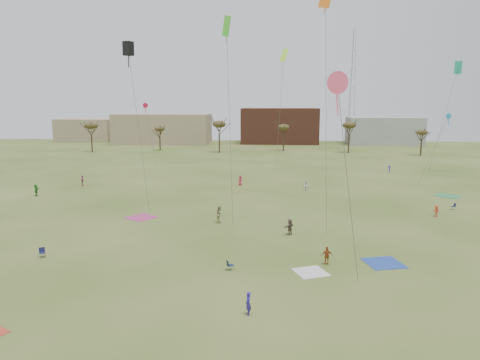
# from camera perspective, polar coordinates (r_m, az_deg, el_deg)

# --- Properties ---
(ground) EXTENTS (260.00, 260.00, 0.00)m
(ground) POSITION_cam_1_polar(r_m,az_deg,el_deg) (37.54, -1.52, -11.48)
(ground) COLOR #364E18
(ground) RESTS_ON ground
(flyer_near_right) EXTENTS (0.52, 0.65, 1.56)m
(flyer_near_right) POSITION_cam_1_polar(r_m,az_deg,el_deg) (29.92, 1.06, -15.63)
(flyer_near_right) COLOR #2D2093
(flyer_near_right) RESTS_ON ground
(spectator_fore_a) EXTENTS (0.97, 0.48, 1.59)m
(spectator_fore_a) POSITION_cam_1_polar(r_m,az_deg,el_deg) (39.09, 11.15, -9.54)
(spectator_fore_a) COLOR #9B451A
(spectator_fore_a) RESTS_ON ground
(spectator_fore_b) EXTENTS (0.87, 1.04, 1.95)m
(spectator_fore_b) POSITION_cam_1_polar(r_m,az_deg,el_deg) (51.42, -2.65, -4.42)
(spectator_fore_b) COLOR #918B5C
(spectator_fore_b) RESTS_ON ground
(spectator_fore_c) EXTENTS (1.40, 1.52, 1.69)m
(spectator_fore_c) POSITION_cam_1_polar(r_m,az_deg,el_deg) (46.98, 6.43, -6.02)
(spectator_fore_c) COLOR brown
(spectator_fore_c) RESTS_ON ground
(flyer_mid_b) EXTENTS (0.93, 1.08, 1.45)m
(flyer_mid_b) POSITION_cam_1_polar(r_m,az_deg,el_deg) (59.07, 23.97, -3.65)
(flyer_mid_b) COLOR #DC4129
(flyer_mid_b) RESTS_ON ground
(spectator_mid_d) EXTENTS (0.65, 1.11, 1.78)m
(spectator_mid_d) POSITION_cam_1_polar(r_m,az_deg,el_deg) (78.70, -19.65, -0.05)
(spectator_mid_d) COLOR #AF4981
(spectator_mid_d) RESTS_ON ground
(spectator_mid_e) EXTENTS (1.03, 1.01, 1.67)m
(spectator_mid_e) POSITION_cam_1_polar(r_m,az_deg,el_deg) (70.41, 8.54, -0.74)
(spectator_mid_e) COLOR white
(spectator_mid_e) RESTS_ON ground
(flyer_far_a) EXTENTS (0.91, 1.73, 1.78)m
(flyer_far_a) POSITION_cam_1_polar(r_m,az_deg,el_deg) (72.63, -24.79, -1.18)
(flyer_far_a) COLOR #2E832B
(flyer_far_a) RESTS_ON ground
(flyer_far_b) EXTENTS (0.93, 0.82, 1.60)m
(flyer_far_b) POSITION_cam_1_polar(r_m,az_deg,el_deg) (74.52, 0.04, -0.07)
(flyer_far_b) COLOR #C5213D
(flyer_far_b) RESTS_ON ground
(flyer_far_c) EXTENTS (0.75, 1.07, 1.52)m
(flyer_far_c) POSITION_cam_1_polar(r_m,az_deg,el_deg) (92.44, 18.68, 1.32)
(flyer_far_c) COLOR #2B2199
(flyer_far_c) RESTS_ON ground
(blanket_blue) EXTENTS (3.69, 3.69, 0.03)m
(blanket_blue) POSITION_cam_1_polar(r_m,az_deg,el_deg) (40.86, 18.02, -10.16)
(blanket_blue) COLOR #24459E
(blanket_blue) RESTS_ON ground
(blanket_cream) EXTENTS (3.22, 3.22, 0.03)m
(blanket_cream) POSITION_cam_1_polar(r_m,az_deg,el_deg) (37.42, 9.11, -11.67)
(blanket_cream) COLOR silver
(blanket_cream) RESTS_ON ground
(blanket_plum) EXTENTS (4.30, 4.30, 0.03)m
(blanket_plum) POSITION_cam_1_polar(r_m,az_deg,el_deg) (55.07, -12.62, -4.73)
(blanket_plum) COLOR #B13671
(blanket_plum) RESTS_ON ground
(blanket_olive) EXTENTS (4.73, 4.73, 0.03)m
(blanket_olive) POSITION_cam_1_polar(r_m,az_deg,el_deg) (72.93, 25.21, -1.88)
(blanket_olive) COLOR #308445
(blanket_olive) RESTS_ON ground
(camp_chair_left) EXTENTS (0.72, 0.73, 0.87)m
(camp_chair_left) POSITION_cam_1_polar(r_m,az_deg,el_deg) (44.00, -24.12, -8.76)
(camp_chair_left) COLOR #16183C
(camp_chair_left) RESTS_ON ground
(camp_chair_center) EXTENTS (0.70, 0.68, 0.87)m
(camp_chair_center) POSITION_cam_1_polar(r_m,az_deg,el_deg) (37.36, -1.29, -11.16)
(camp_chair_center) COLOR #15233B
(camp_chair_center) RESTS_ON ground
(camp_chair_right) EXTENTS (0.59, 0.55, 0.87)m
(camp_chair_right) POSITION_cam_1_polar(r_m,az_deg,el_deg) (63.88, 25.76, -3.24)
(camp_chair_right) COLOR #161C3D
(camp_chair_right) RESTS_ON ground
(kites_aloft) EXTENTS (64.71, 55.45, 23.94)m
(kites_aloft) POSITION_cam_1_polar(r_m,az_deg,el_deg) (54.27, -4.08, 14.24)
(kites_aloft) COLOR #C723C1
(kites_aloft) RESTS_ON ground
(tree_line) EXTENTS (117.44, 49.32, 8.91)m
(tree_line) POSITION_cam_1_polar(r_m,az_deg,el_deg) (114.26, 1.32, 6.57)
(tree_line) COLOR #3A2B1E
(tree_line) RESTS_ON ground
(building_tan) EXTENTS (32.00, 14.00, 10.00)m
(building_tan) POSITION_cam_1_polar(r_m,az_deg,el_deg) (154.94, -9.92, 6.52)
(building_tan) COLOR #937F60
(building_tan) RESTS_ON ground
(building_brick) EXTENTS (26.00, 16.00, 12.00)m
(building_brick) POSITION_cam_1_polar(r_m,az_deg,el_deg) (154.95, 5.13, 7.00)
(building_brick) COLOR brown
(building_brick) RESTS_ON ground
(building_grey) EXTENTS (24.00, 12.00, 9.00)m
(building_grey) POSITION_cam_1_polar(r_m,az_deg,el_deg) (157.25, 18.06, 6.05)
(building_grey) COLOR gray
(building_grey) RESTS_ON ground
(building_tan_west) EXTENTS (20.00, 12.00, 8.00)m
(building_tan_west) POSITION_cam_1_polar(r_m,az_deg,el_deg) (171.46, -19.13, 6.10)
(building_tan_west) COLOR #937F60
(building_tan_west) RESTS_ON ground
(radio_tower) EXTENTS (1.51, 1.72, 41.00)m
(radio_tower) POSITION_cam_1_polar(r_m,az_deg,el_deg) (161.98, 14.25, 11.53)
(radio_tower) COLOR #9EA3A8
(radio_tower) RESTS_ON ground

